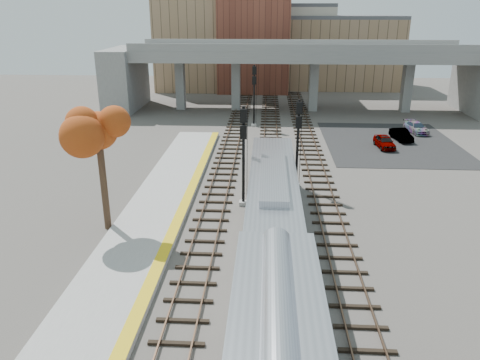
% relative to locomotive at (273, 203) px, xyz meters
% --- Properties ---
extents(ground, '(160.00, 160.00, 0.00)m').
position_rel_locomotive_xyz_m(ground, '(-1.00, -5.03, -2.28)').
color(ground, '#47423D').
rests_on(ground, ground).
extents(platform, '(4.50, 60.00, 0.35)m').
position_rel_locomotive_xyz_m(platform, '(-8.25, -5.03, -2.10)').
color(platform, '#9E9E99').
rests_on(platform, ground).
extents(yellow_strip, '(0.70, 60.00, 0.01)m').
position_rel_locomotive_xyz_m(yellow_strip, '(-6.35, -5.03, -1.92)').
color(yellow_strip, yellow).
rests_on(yellow_strip, platform).
extents(tracks, '(10.70, 95.00, 0.25)m').
position_rel_locomotive_xyz_m(tracks, '(-0.07, 7.47, -2.20)').
color(tracks, black).
rests_on(tracks, ground).
extents(overpass, '(54.00, 12.00, 9.50)m').
position_rel_locomotive_xyz_m(overpass, '(3.92, 39.97, 3.53)').
color(overpass, slate).
rests_on(overpass, ground).
extents(buildings_far, '(43.00, 21.00, 20.60)m').
position_rel_locomotive_xyz_m(buildings_far, '(0.26, 61.54, 5.60)').
color(buildings_far, '#917354').
rests_on(buildings_far, ground).
extents(parking_lot, '(14.00, 18.00, 0.04)m').
position_rel_locomotive_xyz_m(parking_lot, '(13.00, 22.97, -2.26)').
color(parking_lot, black).
rests_on(parking_lot, ground).
extents(locomotive, '(3.02, 19.05, 4.10)m').
position_rel_locomotive_xyz_m(locomotive, '(0.00, 0.00, 0.00)').
color(locomotive, '#A8AAB2').
rests_on(locomotive, ground).
extents(signal_mast_near, '(0.60, 0.64, 7.41)m').
position_rel_locomotive_xyz_m(signal_mast_near, '(-2.10, 4.77, 1.47)').
color(signal_mast_near, '#9E9E99').
rests_on(signal_mast_near, ground).
extents(signal_mast_mid, '(0.60, 0.64, 7.17)m').
position_rel_locomotive_xyz_m(signal_mast_mid, '(2.00, 8.92, 1.30)').
color(signal_mast_mid, '#9E9E99').
rests_on(signal_mast_mid, ground).
extents(signal_mast_far, '(0.60, 0.64, 7.46)m').
position_rel_locomotive_xyz_m(signal_mast_far, '(-2.10, 29.74, 1.50)').
color(signal_mast_far, '#9E9E99').
rests_on(signal_mast_far, ground).
extents(tree, '(3.60, 3.60, 9.11)m').
position_rel_locomotive_xyz_m(tree, '(-10.88, 0.44, 4.48)').
color(tree, '#382619').
rests_on(tree, ground).
extents(car_a, '(1.87, 3.97, 1.31)m').
position_rel_locomotive_xyz_m(car_a, '(11.83, 20.81, -1.58)').
color(car_a, '#99999E').
rests_on(car_a, parking_lot).
extents(car_b, '(1.93, 3.99, 1.26)m').
position_rel_locomotive_xyz_m(car_b, '(14.36, 23.90, -1.61)').
color(car_b, '#99999E').
rests_on(car_b, parking_lot).
extents(car_c, '(2.40, 4.46, 1.23)m').
position_rel_locomotive_xyz_m(car_c, '(17.04, 27.49, -1.62)').
color(car_c, '#99999E').
rests_on(car_c, parking_lot).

